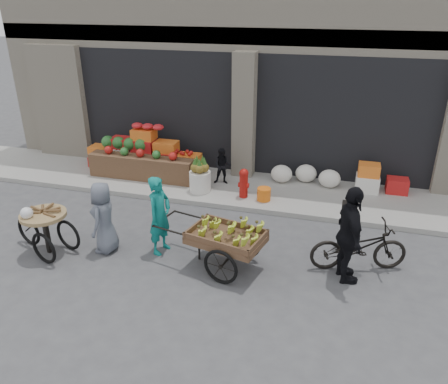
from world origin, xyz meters
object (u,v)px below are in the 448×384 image
(vendor_woman, at_px, (160,215))
(tricycle_cart, at_px, (45,226))
(seated_person, at_px, (223,166))
(pineapple_bin, at_px, (200,181))
(cyclist, at_px, (349,235))
(bicycle, at_px, (359,247))
(vendor_grey, at_px, (104,218))
(fire_hydrant, at_px, (244,182))
(orange_bucket, at_px, (264,194))
(banana_cart, at_px, (224,235))

(vendor_woman, height_order, tricycle_cart, vendor_woman)
(tricycle_cart, bearing_deg, seated_person, 73.97)
(seated_person, distance_m, vendor_woman, 3.25)
(pineapple_bin, bearing_deg, cyclist, -36.88)
(vendor_woman, xyz_separation_m, bicycle, (3.61, 0.40, -0.32))
(pineapple_bin, relative_size, vendor_grey, 0.37)
(vendor_woman, relative_size, bicycle, 0.89)
(fire_hydrant, xyz_separation_m, bicycle, (2.61, -2.18, -0.05))
(orange_bucket, relative_size, cyclist, 0.18)
(fire_hydrant, distance_m, vendor_woman, 2.78)
(vendor_woman, bearing_deg, pineapple_bin, 14.11)
(vendor_woman, relative_size, tricycle_cart, 1.05)
(vendor_grey, bearing_deg, bicycle, 93.30)
(orange_bucket, height_order, bicycle, bicycle)
(seated_person, xyz_separation_m, bicycle, (3.31, -2.83, -0.13))
(bicycle, relative_size, cyclist, 0.99)
(vendor_woman, xyz_separation_m, cyclist, (3.41, -0.00, 0.10))
(banana_cart, xyz_separation_m, tricycle_cart, (-3.36, -0.42, -0.10))
(vendor_woman, xyz_separation_m, tricycle_cart, (-2.06, -0.63, -0.20))
(fire_hydrant, relative_size, tricycle_cart, 0.49)
(cyclist, bearing_deg, seated_person, 27.13)
(pineapple_bin, distance_m, orange_bucket, 1.61)
(orange_bucket, xyz_separation_m, cyclist, (1.91, -2.53, 0.60))
(tricycle_cart, height_order, vendor_grey, vendor_grey)
(cyclist, bearing_deg, orange_bucket, 20.25)
(seated_person, relative_size, vendor_woman, 0.61)
(vendor_grey, bearing_deg, cyclist, 88.55)
(fire_hydrant, bearing_deg, seated_person, 137.12)
(seated_person, height_order, tricycle_cart, seated_person)
(orange_bucket, height_order, cyclist, cyclist)
(tricycle_cart, xyz_separation_m, cyclist, (5.48, 0.62, 0.30))
(orange_bucket, xyz_separation_m, bicycle, (2.11, -2.13, 0.18))
(fire_hydrant, bearing_deg, tricycle_cart, -133.77)
(vendor_grey, bearing_deg, orange_bucket, 133.00)
(seated_person, bearing_deg, bicycle, -50.57)
(vendor_grey, distance_m, cyclist, 4.45)
(pineapple_bin, distance_m, vendor_woman, 2.66)
(tricycle_cart, bearing_deg, vendor_woman, 32.42)
(bicycle, bearing_deg, banana_cart, 87.86)
(vendor_woman, xyz_separation_m, vendor_grey, (-1.03, -0.25, -0.07))
(vendor_grey, bearing_deg, pineapple_bin, 157.39)
(vendor_grey, height_order, cyclist, cyclist)
(bicycle, bearing_deg, seated_person, 32.69)
(vendor_woman, bearing_deg, tricycle_cart, 118.92)
(seated_person, height_order, banana_cart, seated_person)
(pineapple_bin, bearing_deg, fire_hydrant, -2.60)
(fire_hydrant, relative_size, banana_cart, 0.30)
(pineapple_bin, distance_m, tricycle_cart, 3.81)
(fire_hydrant, bearing_deg, bicycle, -39.92)
(pineapple_bin, relative_size, bicycle, 0.30)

